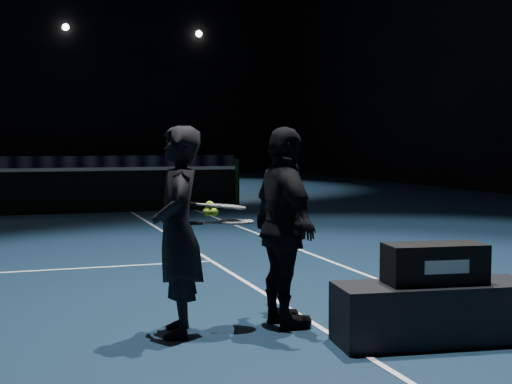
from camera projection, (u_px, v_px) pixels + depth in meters
net_post_right at (237, 184)px, 15.50m from camera, size 0.10×0.10×1.10m
player_bench at (434, 313)px, 5.21m from camera, size 1.51×0.66×0.44m
racket_bag at (435, 263)px, 5.19m from camera, size 0.76×0.40×0.29m
bag_signature at (447, 267)px, 5.04m from camera, size 0.34×0.05×0.10m
player_a at (178, 231)px, 5.38m from camera, size 0.48×0.64×1.59m
player_b at (284, 227)px, 5.61m from camera, size 0.45×0.96×1.59m
racket_lower at (235, 222)px, 5.50m from camera, size 0.69×0.25×0.03m
racket_upper at (228, 207)px, 5.51m from camera, size 0.68×0.24×0.10m
tennis_balls at (210, 210)px, 5.44m from camera, size 0.12×0.10×0.12m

